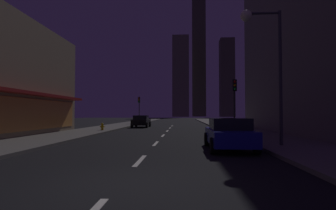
% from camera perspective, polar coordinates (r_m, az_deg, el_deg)
% --- Properties ---
extents(ground_plane, '(78.00, 136.00, 0.10)m').
position_cam_1_polar(ground_plane, '(37.94, 1.05, -4.49)').
color(ground_plane, black).
extents(sidewalk_right, '(4.00, 76.00, 0.15)m').
position_cam_1_polar(sidewalk_right, '(38.30, 11.60, -4.24)').
color(sidewalk_right, '#605E59').
rests_on(sidewalk_right, ground).
extents(sidewalk_left, '(4.00, 76.00, 0.15)m').
position_cam_1_polar(sidewalk_left, '(38.85, -9.35, -4.22)').
color(sidewalk_left, '#605E59').
rests_on(sidewalk_left, ground).
extents(lane_marking_center, '(0.16, 33.40, 0.01)m').
position_cam_1_polar(lane_marking_center, '(19.60, -1.10, -6.73)').
color(lane_marking_center, silver).
rests_on(lane_marking_center, ground).
extents(skyscraper_distant_tall, '(8.95, 6.23, 44.20)m').
position_cam_1_polar(skyscraper_distant_tall, '(142.90, 2.78, 6.31)').
color(skyscraper_distant_tall, '#635E4A').
rests_on(skyscraper_distant_tall, ground).
extents(skyscraper_distant_mid, '(7.94, 5.73, 78.25)m').
position_cam_1_polar(skyscraper_distant_mid, '(160.55, 6.77, 11.59)').
color(skyscraper_distant_mid, '#464334').
rests_on(skyscraper_distant_mid, ground).
extents(skyscraper_distant_short, '(7.44, 7.87, 42.07)m').
position_cam_1_polar(skyscraper_distant_short, '(144.84, 12.79, 5.82)').
color(skyscraper_distant_short, '#484436').
rests_on(skyscraper_distant_short, ground).
extents(car_parked_near, '(1.98, 4.24, 1.45)m').
position_cam_1_polar(car_parked_near, '(12.28, 13.20, -6.10)').
color(car_parked_near, navy).
rests_on(car_parked_near, ground).
extents(car_parked_far, '(1.98, 4.24, 1.45)m').
position_cam_1_polar(car_parked_far, '(31.93, -5.89, -3.54)').
color(car_parked_far, black).
rests_on(car_parked_far, ground).
extents(fire_hydrant_far_left, '(0.42, 0.30, 0.65)m').
position_cam_1_polar(fire_hydrant_far_left, '(24.65, -14.21, -4.64)').
color(fire_hydrant_far_left, gold).
rests_on(fire_hydrant_far_left, sidewalk_left).
extents(traffic_light_near_right, '(0.32, 0.48, 4.20)m').
position_cam_1_polar(traffic_light_near_right, '(20.87, 14.36, 2.38)').
color(traffic_light_near_right, '#2D2D2D').
rests_on(traffic_light_near_right, sidewalk_right).
extents(traffic_light_far_left, '(0.32, 0.48, 4.20)m').
position_cam_1_polar(traffic_light_far_left, '(41.66, -6.36, 0.21)').
color(traffic_light_far_left, '#2D2D2D').
rests_on(traffic_light_far_left, sidewalk_left).
extents(street_lamp_right, '(1.96, 0.56, 6.58)m').
position_cam_1_polar(street_lamp_right, '(13.77, 20.04, 12.57)').
color(street_lamp_right, '#38383D').
rests_on(street_lamp_right, sidewalk_right).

